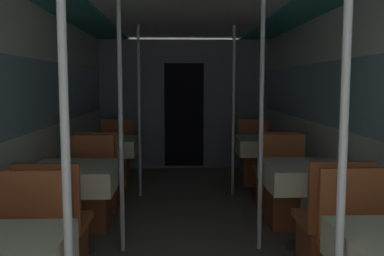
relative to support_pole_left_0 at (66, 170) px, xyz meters
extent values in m
cube|color=silver|center=(-0.82, 1.91, 0.00)|extent=(0.05, 8.31, 2.10)
cube|color=#8CB2C6|center=(-0.80, 1.91, 0.25)|extent=(0.03, 7.65, 0.64)
cube|color=silver|center=(1.97, 1.91, 0.00)|extent=(0.05, 8.31, 2.10)
cube|color=#8CB2C6|center=(1.96, 1.91, 0.25)|extent=(0.03, 7.65, 0.64)
cube|color=slate|center=(0.58, 5.25, 0.00)|extent=(2.73, 0.08, 2.10)
cube|color=black|center=(0.58, 5.20, -0.17)|extent=(0.64, 0.01, 1.68)
cube|color=#C66033|center=(-0.39, 0.77, -0.38)|extent=(0.44, 0.04, 0.44)
cylinder|color=silver|center=(0.00, 0.00, 0.00)|extent=(0.04, 0.04, 2.10)
cylinder|color=#4C4C51|center=(-0.39, 1.74, -1.04)|extent=(0.32, 0.32, 0.01)
cylinder|color=#B7B7BC|center=(-0.39, 1.74, -0.69)|extent=(0.08, 0.08, 0.69)
cube|color=#93704C|center=(-0.39, 1.74, -0.33)|extent=(0.66, 0.66, 0.02)
cube|color=beige|center=(-0.39, 1.74, -0.42)|extent=(0.70, 0.70, 0.19)
cube|color=brown|center=(-0.39, 1.17, -0.85)|extent=(0.37, 0.37, 0.40)
cube|color=#C66033|center=(-0.39, 1.17, -0.62)|extent=(0.44, 0.44, 0.05)
cube|color=#C66033|center=(-0.39, 0.97, -0.38)|extent=(0.44, 0.04, 0.44)
cube|color=brown|center=(-0.39, 2.31, -0.85)|extent=(0.37, 0.37, 0.40)
cube|color=#C66033|center=(-0.39, 2.31, -0.62)|extent=(0.44, 0.44, 0.05)
cube|color=#C66033|center=(-0.39, 2.51, -0.38)|extent=(0.44, 0.04, 0.44)
cylinder|color=silver|center=(0.00, 1.74, 0.00)|extent=(0.04, 0.04, 2.10)
cylinder|color=#4C4C51|center=(-0.39, 3.48, -1.04)|extent=(0.32, 0.32, 0.01)
cylinder|color=#B7B7BC|center=(-0.39, 3.48, -0.69)|extent=(0.08, 0.08, 0.69)
cube|color=#93704C|center=(-0.39, 3.48, -0.33)|extent=(0.66, 0.66, 0.02)
cube|color=beige|center=(-0.39, 3.48, -0.42)|extent=(0.70, 0.70, 0.19)
cube|color=brown|center=(-0.39, 2.91, -0.85)|extent=(0.37, 0.37, 0.40)
cube|color=#C66033|center=(-0.39, 2.91, -0.62)|extent=(0.44, 0.44, 0.05)
cube|color=#C66033|center=(-0.39, 2.71, -0.38)|extent=(0.44, 0.04, 0.44)
cube|color=brown|center=(-0.39, 4.05, -0.85)|extent=(0.37, 0.37, 0.40)
cube|color=#C66033|center=(-0.39, 4.05, -0.62)|extent=(0.44, 0.44, 0.05)
cube|color=#C66033|center=(-0.39, 4.25, -0.38)|extent=(0.44, 0.04, 0.44)
cylinder|color=silver|center=(0.00, 3.48, 0.00)|extent=(0.04, 0.04, 2.10)
cube|color=#C66033|center=(1.54, 0.57, -0.62)|extent=(0.44, 0.44, 0.05)
cube|color=#C66033|center=(1.54, 0.77, -0.38)|extent=(0.44, 0.04, 0.44)
cylinder|color=silver|center=(1.16, 0.00, 0.00)|extent=(0.04, 0.04, 2.10)
cylinder|color=#4C4C51|center=(1.54, 1.74, -1.04)|extent=(0.32, 0.32, 0.01)
cylinder|color=#B7B7BC|center=(1.54, 1.74, -0.69)|extent=(0.08, 0.08, 0.69)
cube|color=#93704C|center=(1.54, 1.74, -0.33)|extent=(0.66, 0.66, 0.02)
cube|color=beige|center=(1.54, 1.74, -0.42)|extent=(0.70, 0.70, 0.19)
cube|color=brown|center=(1.54, 1.17, -0.85)|extent=(0.37, 0.37, 0.40)
cube|color=#C66033|center=(1.54, 1.17, -0.62)|extent=(0.44, 0.44, 0.05)
cube|color=#C66033|center=(1.54, 0.97, -0.38)|extent=(0.44, 0.04, 0.44)
cube|color=brown|center=(1.54, 2.31, -0.85)|extent=(0.37, 0.37, 0.40)
cube|color=#C66033|center=(1.54, 2.31, -0.62)|extent=(0.44, 0.44, 0.05)
cube|color=#C66033|center=(1.54, 2.51, -0.38)|extent=(0.44, 0.04, 0.44)
cylinder|color=silver|center=(1.16, 1.74, 0.00)|extent=(0.04, 0.04, 2.10)
cylinder|color=#4C4C51|center=(1.54, 3.48, -1.04)|extent=(0.32, 0.32, 0.01)
cylinder|color=#B7B7BC|center=(1.54, 3.48, -0.69)|extent=(0.08, 0.08, 0.69)
cube|color=#93704C|center=(1.54, 3.48, -0.33)|extent=(0.66, 0.66, 0.02)
cube|color=beige|center=(1.54, 3.48, -0.42)|extent=(0.70, 0.70, 0.19)
cube|color=brown|center=(1.54, 2.91, -0.85)|extent=(0.37, 0.37, 0.40)
cube|color=#C66033|center=(1.54, 2.91, -0.62)|extent=(0.44, 0.44, 0.05)
cube|color=#C66033|center=(1.54, 2.71, -0.38)|extent=(0.44, 0.04, 0.44)
cube|color=brown|center=(1.54, 4.05, -0.85)|extent=(0.37, 0.37, 0.40)
cube|color=#C66033|center=(1.54, 4.05, -0.62)|extent=(0.44, 0.44, 0.05)
cube|color=#C66033|center=(1.54, 4.25, -0.38)|extent=(0.44, 0.04, 0.44)
cylinder|color=silver|center=(1.16, 3.48, 0.00)|extent=(0.04, 0.04, 2.10)
camera|label=1|loc=(0.46, -1.75, 0.36)|focal=40.00mm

